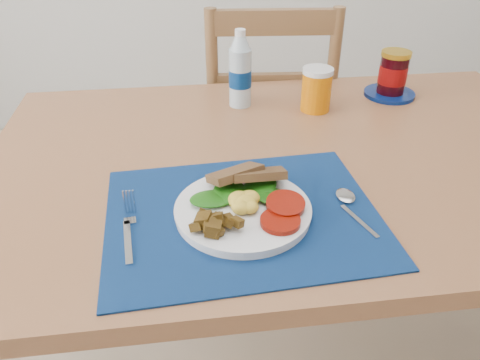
# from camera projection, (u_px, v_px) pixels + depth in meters

# --- Properties ---
(table) EXTENTS (1.40, 0.90, 0.75)m
(table) POSITION_uv_depth(u_px,v_px,m) (295.00, 183.00, 1.11)
(table) COLOR brown
(table) RESTS_ON ground
(chair_far) EXTENTS (0.47, 0.45, 1.17)m
(chair_far) POSITION_uv_depth(u_px,v_px,m) (267.00, 110.00, 1.65)
(chair_far) COLOR brown
(chair_far) RESTS_ON ground
(placemat) EXTENTS (0.52, 0.41, 0.00)m
(placemat) POSITION_uv_depth(u_px,v_px,m) (243.00, 215.00, 0.86)
(placemat) COLOR black
(placemat) RESTS_ON table
(breakfast_plate) EXTENTS (0.25, 0.25, 0.06)m
(breakfast_plate) POSITION_uv_depth(u_px,v_px,m) (240.00, 208.00, 0.85)
(breakfast_plate) COLOR silver
(breakfast_plate) RESTS_ON placemat
(fork) EXTENTS (0.03, 0.16, 0.00)m
(fork) POSITION_uv_depth(u_px,v_px,m) (129.00, 228.00, 0.83)
(fork) COLOR #B2B5BA
(fork) RESTS_ON placemat
(spoon) EXTENTS (0.04, 0.15, 0.00)m
(spoon) POSITION_uv_depth(u_px,v_px,m) (350.00, 205.00, 0.89)
(spoon) COLOR #B2B5BA
(spoon) RESTS_ON placemat
(water_bottle) EXTENTS (0.06, 0.06, 0.21)m
(water_bottle) POSITION_uv_depth(u_px,v_px,m) (240.00, 73.00, 1.24)
(water_bottle) COLOR #ADBFCC
(water_bottle) RESTS_ON table
(juice_glass) EXTENTS (0.08, 0.08, 0.11)m
(juice_glass) POSITION_uv_depth(u_px,v_px,m) (316.00, 91.00, 1.23)
(juice_glass) COLOR #D26B05
(juice_glass) RESTS_ON table
(jam_on_saucer) EXTENTS (0.14, 0.14, 0.13)m
(jam_on_saucer) POSITION_uv_depth(u_px,v_px,m) (392.00, 77.00, 1.31)
(jam_on_saucer) COLOR #051A59
(jam_on_saucer) RESTS_ON table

